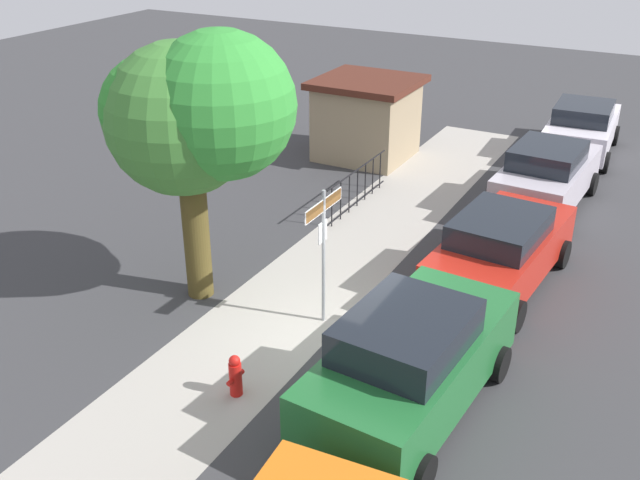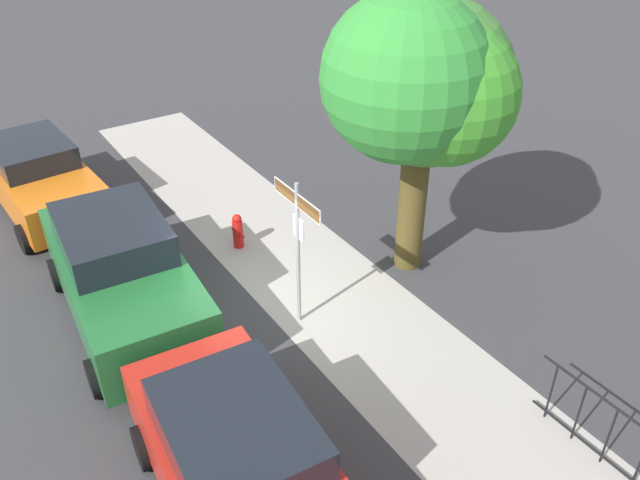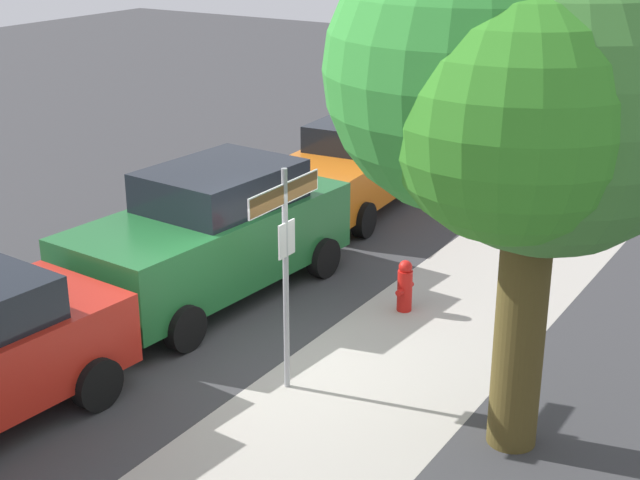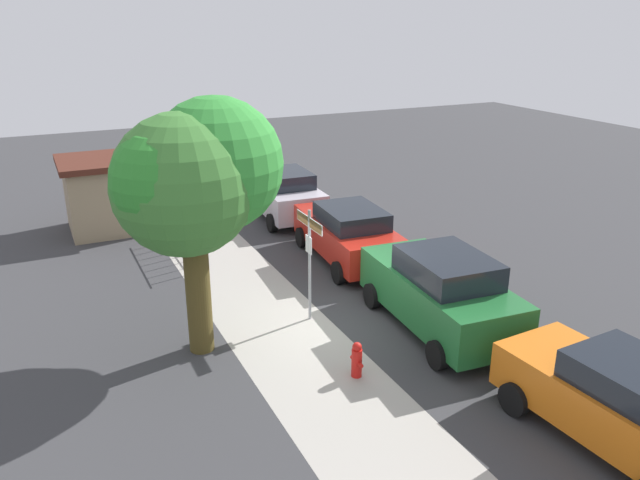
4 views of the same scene
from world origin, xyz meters
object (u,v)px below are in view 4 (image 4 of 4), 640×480
at_px(shade_tree, 192,178).
at_px(car_silver, 283,193).
at_px(car_white, 241,166).
at_px(car_orange, 621,402).
at_px(car_red, 348,233).
at_px(utility_shed, 108,193).
at_px(fire_hydrant, 357,360).
at_px(car_green, 440,291).
at_px(street_sign, 309,244).

height_order(shade_tree, car_silver, shade_tree).
distance_m(shade_tree, car_white, 14.11).
xyz_separation_m(car_orange, car_red, (9.60, 0.18, 0.02)).
bearing_deg(shade_tree, car_red, -59.42).
bearing_deg(utility_shed, shade_tree, -175.71).
distance_m(car_red, fire_hydrant, 6.46).
bearing_deg(shade_tree, car_orange, -139.44).
xyz_separation_m(car_green, fire_hydrant, (-0.99, 2.73, -0.60)).
relative_size(shade_tree, car_green, 1.17).
relative_size(car_orange, car_silver, 0.99).
relative_size(shade_tree, fire_hydrant, 7.07).
relative_size(car_silver, car_white, 1.01).
xyz_separation_m(street_sign, utility_shed, (9.18, 3.40, -0.68)).
bearing_deg(street_sign, fire_hydrant, 175.89).
height_order(car_orange, fire_hydrant, car_orange).
bearing_deg(car_green, car_white, 4.04).
relative_size(car_green, fire_hydrant, 6.07).
distance_m(car_orange, car_red, 9.60).
bearing_deg(car_green, shade_tree, 76.52).
distance_m(street_sign, car_white, 12.92).
relative_size(street_sign, fire_hydrant, 3.58).
xyz_separation_m(shade_tree, car_green, (-1.65, -5.23, -2.90)).
relative_size(car_green, car_white, 1.09).
height_order(car_silver, utility_shed, utility_shed).
relative_size(street_sign, car_orange, 0.64).
distance_m(shade_tree, car_orange, 9.00).
bearing_deg(car_green, car_red, 2.73).
relative_size(street_sign, shade_tree, 0.51).
distance_m(car_orange, utility_shed, 16.94).
bearing_deg(utility_shed, car_white, -59.75).
xyz_separation_m(street_sign, car_orange, (-6.57, -2.81, -1.09)).
relative_size(shade_tree, car_white, 1.28).
relative_size(car_orange, utility_shed, 1.44).
bearing_deg(car_green, street_sign, 58.94).
distance_m(car_green, utility_shed, 12.46).
relative_size(car_green, car_silver, 1.08).
bearing_deg(car_green, utility_shed, 32.42).
distance_m(street_sign, shade_tree, 3.32).
bearing_deg(car_silver, car_orange, -176.12).
bearing_deg(car_red, car_silver, 5.94).
distance_m(car_orange, fire_hydrant, 4.88).
bearing_deg(car_red, car_orange, -174.58).
bearing_deg(utility_shed, fire_hydrant, -165.00).
height_order(car_green, car_silver, car_green).
bearing_deg(car_green, fire_hydrant, 113.86).
xyz_separation_m(utility_shed, fire_hydrant, (-11.94, -3.20, -0.88)).
xyz_separation_m(car_orange, car_silver, (14.40, 0.31, 0.04)).
distance_m(car_red, utility_shed, 8.63).
bearing_deg(fire_hydrant, car_orange, -141.68).
distance_m(car_green, car_white, 14.40).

